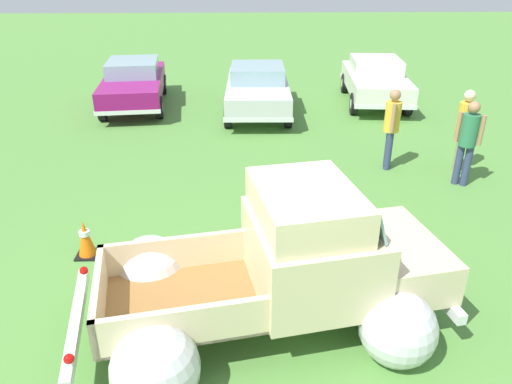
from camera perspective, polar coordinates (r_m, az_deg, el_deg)
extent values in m
plane|color=#548C3D|center=(6.54, 0.50, -15.38)|extent=(80.00, 80.00, 0.00)
cylinder|color=black|center=(7.35, 10.09, -6.88)|extent=(0.79, 0.36, 0.76)
cylinder|color=silver|center=(7.35, 10.09, -6.88)|extent=(0.38, 0.29, 0.34)
cylinder|color=black|center=(6.12, 16.34, -15.42)|extent=(0.79, 0.36, 0.76)
cylinder|color=silver|center=(6.12, 16.34, -15.42)|extent=(0.38, 0.29, 0.34)
cylinder|color=black|center=(6.89, -12.34, -9.61)|extent=(0.79, 0.36, 0.76)
cylinder|color=silver|center=(6.89, -12.34, -9.61)|extent=(0.38, 0.29, 0.34)
cylinder|color=black|center=(5.56, -11.84, -19.96)|extent=(0.79, 0.36, 0.76)
cylinder|color=silver|center=(5.56, -11.84, -19.96)|extent=(0.38, 0.29, 0.34)
sphere|color=silver|center=(6.90, -12.40, -8.97)|extent=(1.12, 1.12, 0.96)
sphere|color=silver|center=(5.48, -11.88, -19.89)|extent=(1.12, 1.12, 0.96)
cube|color=olive|center=(6.10, -8.43, -12.71)|extent=(2.30, 1.90, 0.04)
cube|color=beige|center=(6.56, -9.13, -7.20)|extent=(2.03, 0.47, 0.50)
cube|color=beige|center=(5.39, -7.89, -15.58)|extent=(2.03, 0.47, 0.50)
cube|color=beige|center=(6.07, 0.85, -9.87)|extent=(0.37, 1.53, 0.50)
cube|color=beige|center=(6.01, -18.16, -11.81)|extent=(0.37, 1.53, 0.50)
cube|color=beige|center=(6.09, 6.55, -7.35)|extent=(1.75, 1.94, 0.95)
cube|color=beige|center=(5.70, 5.96, -1.61)|extent=(1.42, 1.73, 0.45)
cube|color=#8CADB7|center=(5.93, 11.88, -1.12)|extent=(0.42, 1.46, 0.38)
cube|color=beige|center=(6.58, 15.24, -7.49)|extent=(1.53, 1.83, 0.55)
sphere|color=silver|center=(7.36, 10.03, -6.50)|extent=(1.08, 1.08, 0.92)
sphere|color=silver|center=(6.08, 16.52, -15.31)|extent=(1.08, 1.08, 0.92)
cube|color=silver|center=(6.25, -20.61, -14.25)|extent=(0.49, 1.97, 0.14)
cube|color=silver|center=(7.01, 18.90, -9.09)|extent=(0.49, 1.97, 0.14)
sphere|color=red|center=(6.76, -19.81, -8.79)|extent=(0.13, 0.13, 0.11)
sphere|color=red|center=(5.54, -21.38, -18.00)|extent=(0.13, 0.13, 0.11)
cylinder|color=black|center=(14.74, -11.44, 9.82)|extent=(0.27, 0.68, 0.66)
cylinder|color=silver|center=(14.74, -11.44, 9.82)|extent=(0.24, 0.32, 0.30)
cylinder|color=black|center=(14.95, -17.84, 9.31)|extent=(0.27, 0.68, 0.66)
cylinder|color=silver|center=(14.95, -17.84, 9.31)|extent=(0.24, 0.32, 0.30)
cylinder|color=black|center=(17.55, -10.99, 12.44)|extent=(0.27, 0.68, 0.66)
cylinder|color=silver|center=(17.55, -10.99, 12.44)|extent=(0.24, 0.32, 0.30)
cylinder|color=black|center=(17.73, -16.44, 12.00)|extent=(0.27, 0.68, 0.66)
cylinder|color=silver|center=(17.73, -16.44, 12.00)|extent=(0.24, 0.32, 0.30)
cube|color=#8C1466|center=(16.13, -14.31, 12.30)|extent=(2.23, 4.70, 0.55)
cube|color=#8CADB7|center=(16.20, -14.45, 14.17)|extent=(1.72, 2.06, 0.45)
cube|color=silver|center=(18.35, -13.57, 13.17)|extent=(1.83, 0.29, 0.12)
cube|color=silver|center=(14.05, -15.03, 9.16)|extent=(1.83, 0.29, 0.12)
cylinder|color=black|center=(13.70, 3.84, 9.04)|extent=(0.21, 0.66, 0.66)
cylinder|color=silver|center=(13.70, 3.84, 9.04)|extent=(0.22, 0.30, 0.30)
cylinder|color=black|center=(13.67, -3.36, 9.02)|extent=(0.21, 0.66, 0.66)
cylinder|color=silver|center=(13.67, -3.36, 9.02)|extent=(0.22, 0.30, 0.30)
cylinder|color=black|center=(16.35, 3.16, 11.88)|extent=(0.21, 0.66, 0.66)
cylinder|color=silver|center=(16.35, 3.16, 11.88)|extent=(0.22, 0.30, 0.30)
cylinder|color=black|center=(16.33, -2.93, 11.86)|extent=(0.21, 0.66, 0.66)
cylinder|color=silver|center=(16.33, -2.93, 11.86)|extent=(0.22, 0.30, 0.30)
cube|color=silver|center=(14.89, 0.18, 11.98)|extent=(1.91, 4.35, 0.55)
cube|color=#8CADB7|center=(14.94, 0.17, 14.00)|extent=(1.62, 1.84, 0.45)
cube|color=silver|center=(17.00, 0.09, 12.89)|extent=(1.88, 0.14, 0.12)
cube|color=silver|center=(12.92, 0.29, 8.60)|extent=(1.88, 0.14, 0.12)
cylinder|color=black|center=(15.46, 17.62, 9.87)|extent=(0.26, 0.68, 0.66)
cylinder|color=silver|center=(15.46, 17.62, 9.87)|extent=(0.24, 0.32, 0.30)
cylinder|color=black|center=(15.15, 11.59, 10.24)|extent=(0.26, 0.68, 0.66)
cylinder|color=silver|center=(15.15, 11.59, 10.24)|extent=(0.24, 0.32, 0.30)
cylinder|color=black|center=(18.01, 15.75, 12.29)|extent=(0.26, 0.68, 0.66)
cylinder|color=silver|center=(18.01, 15.75, 12.29)|extent=(0.24, 0.32, 0.30)
cylinder|color=black|center=(17.74, 10.51, 12.62)|extent=(0.26, 0.68, 0.66)
cylinder|color=silver|center=(17.74, 10.51, 12.62)|extent=(0.24, 0.32, 0.30)
cube|color=silver|center=(16.48, 13.98, 12.62)|extent=(2.11, 4.35, 0.55)
cube|color=silver|center=(16.54, 14.07, 14.44)|extent=(1.65, 1.90, 0.45)
cube|color=silver|center=(18.52, 12.86, 13.36)|extent=(1.80, 0.26, 0.12)
cube|color=silver|center=(14.57, 15.17, 9.74)|extent=(1.80, 0.26, 0.12)
cylinder|color=gray|center=(11.55, 22.94, 4.31)|extent=(0.20, 0.20, 0.89)
cylinder|color=gray|center=(11.71, 23.03, 4.58)|extent=(0.20, 0.20, 0.89)
cylinder|color=gold|center=(11.39, 23.67, 8.09)|extent=(0.46, 0.46, 0.67)
cylinder|color=gold|center=(11.17, 23.60, 7.96)|extent=(0.12, 0.12, 0.64)
cylinder|color=gold|center=(11.60, 23.80, 8.53)|extent=(0.12, 0.12, 0.64)
sphere|color=beige|center=(11.27, 24.11, 10.43)|extent=(0.33, 0.33, 0.24)
cylinder|color=navy|center=(10.91, 23.79, 2.85)|extent=(0.21, 0.21, 0.87)
cylinder|color=navy|center=(10.92, 22.92, 3.05)|extent=(0.21, 0.21, 0.87)
cylinder|color=#2D724C|center=(10.66, 24.08, 6.73)|extent=(0.47, 0.47, 0.66)
cylinder|color=#A87A56|center=(10.64, 25.27, 6.64)|extent=(0.12, 0.12, 0.62)
cylinder|color=#A87A56|center=(10.68, 22.95, 7.14)|extent=(0.12, 0.12, 0.62)
sphere|color=#A87A56|center=(10.53, 24.55, 9.16)|extent=(0.33, 0.33, 0.24)
cylinder|color=navy|center=(11.33, 15.45, 5.02)|extent=(0.18, 0.18, 0.88)
cylinder|color=navy|center=(11.17, 15.49, 4.72)|extent=(0.18, 0.18, 0.88)
cylinder|color=gold|center=(11.01, 15.94, 8.61)|extent=(0.41, 0.41, 0.66)
cylinder|color=gold|center=(11.21, 15.90, 9.10)|extent=(0.11, 0.11, 0.63)
cylinder|color=#A87A56|center=(10.79, 16.03, 8.44)|extent=(0.11, 0.11, 0.63)
sphere|color=#A87A56|center=(10.88, 16.26, 11.02)|extent=(0.29, 0.29, 0.24)
cube|color=black|center=(8.28, -19.32, -7.02)|extent=(0.36, 0.36, 0.03)
cone|color=orange|center=(8.12, -19.65, -5.15)|extent=(0.28, 0.28, 0.60)
cylinder|color=white|center=(8.07, -19.74, -4.60)|extent=(0.17, 0.17, 0.08)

